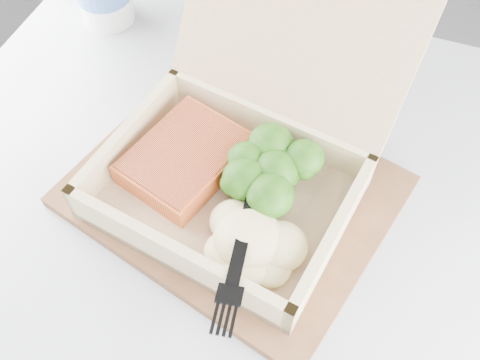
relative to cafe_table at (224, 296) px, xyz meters
The scene contains 9 objects.
floor 0.63m from the cafe_table, 134.28° to the left, with size 4.00×4.00×0.00m, color gray.
cafe_table is the anchor object (origin of this frame).
serving_tray 0.19m from the cafe_table, 104.99° to the left, with size 0.31×0.25×0.01m, color brown.
takeout_container 0.26m from the cafe_table, 100.15° to the left, with size 0.26×0.30×0.21m.
salmon_fillet 0.23m from the cafe_table, 153.47° to the left, with size 0.09×0.12×0.03m, color orange.
broccoli_pile 0.23m from the cafe_table, 66.84° to the left, with size 0.11×0.11×0.04m, color #387F1C, non-canonical shape.
mashed_potatoes 0.23m from the cafe_table, 16.29° to the right, with size 0.10×0.09×0.04m, color beige.
plastic_fork 0.24m from the cafe_table, ahead, with size 0.08×0.15×0.02m.
receipt 0.28m from the cafe_table, 108.99° to the left, with size 0.07×0.14×0.00m, color white.
Camera 1 is at (0.41, -0.46, 1.18)m, focal length 40.00 mm.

